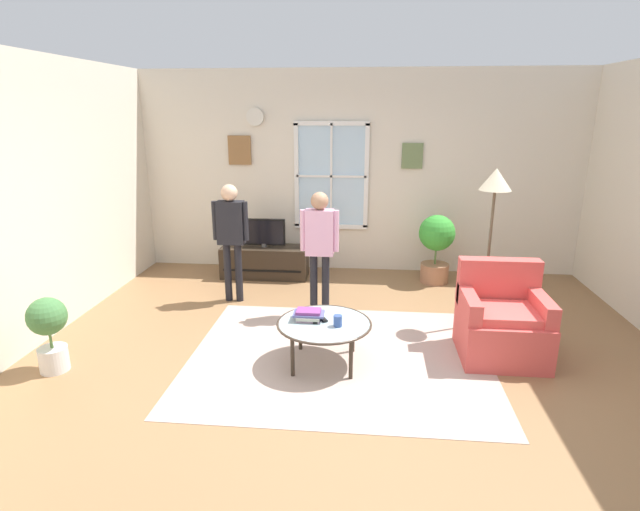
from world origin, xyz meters
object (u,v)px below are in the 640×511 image
(coffee_table, at_px, (324,325))
(potted_plant_by_window, at_px, (436,243))
(television, at_px, (264,232))
(remote_near_books, at_px, (314,320))
(cup, at_px, (338,321))
(potted_plant_corner, at_px, (49,328))
(book_stack, at_px, (309,315))
(floor_lamp, at_px, (494,196))
(person_black_shirt, at_px, (231,229))
(armchair, at_px, (502,323))
(remote_near_cup, at_px, (322,319))
(person_pink_shirt, at_px, (320,240))
(tv_stand, at_px, (265,262))

(coffee_table, relative_size, potted_plant_by_window, 0.93)
(television, height_order, remote_near_books, television)
(cup, xyz_separation_m, potted_plant_corner, (-2.50, -0.30, -0.05))
(remote_near_books, relative_size, potted_plant_corner, 0.20)
(television, xyz_separation_m, potted_plant_by_window, (2.31, -0.00, -0.09))
(book_stack, distance_m, floor_lamp, 2.23)
(person_black_shirt, bearing_deg, armchair, -21.57)
(remote_near_cup, distance_m, person_black_shirt, 1.91)
(television, height_order, book_stack, television)
(armchair, distance_m, book_stack, 1.80)
(coffee_table, distance_m, remote_near_cup, 0.07)
(coffee_table, bearing_deg, person_black_shirt, 130.03)
(book_stack, bearing_deg, television, 110.86)
(remote_near_cup, relative_size, potted_plant_corner, 0.20)
(cup, bearing_deg, armchair, 14.64)
(cup, bearing_deg, potted_plant_corner, -173.27)
(remote_near_cup, bearing_deg, television, 113.58)
(remote_near_books, relative_size, potted_plant_by_window, 0.15)
(potted_plant_by_window, bearing_deg, cup, -115.12)
(television, xyz_separation_m, remote_near_books, (0.94, -2.36, -0.22))
(person_pink_shirt, bearing_deg, remote_near_cup, -83.02)
(book_stack, height_order, person_black_shirt, person_black_shirt)
(cup, bearing_deg, person_pink_shirt, 103.09)
(potted_plant_corner, bearing_deg, remote_near_cup, 10.10)
(remote_near_cup, distance_m, person_pink_shirt, 1.17)
(tv_stand, bearing_deg, potted_plant_by_window, -0.10)
(cup, bearing_deg, remote_near_cup, 139.60)
(television, distance_m, person_black_shirt, 0.98)
(cup, relative_size, person_black_shirt, 0.07)
(armchair, height_order, person_pink_shirt, person_pink_shirt)
(remote_near_cup, bearing_deg, potted_plant_by_window, 60.90)
(book_stack, xyz_separation_m, potted_plant_by_window, (1.42, 2.34, 0.09))
(coffee_table, xyz_separation_m, potted_plant_by_window, (1.28, 2.39, 0.16))
(cup, height_order, person_black_shirt, person_black_shirt)
(person_pink_shirt, xyz_separation_m, potted_plant_corner, (-2.23, -1.49, -0.47))
(book_stack, height_order, potted_plant_by_window, potted_plant_by_window)
(remote_near_cup, height_order, floor_lamp, floor_lamp)
(potted_plant_corner, bearing_deg, potted_plant_by_window, 36.96)
(coffee_table, distance_m, potted_plant_corner, 2.41)
(book_stack, bearing_deg, potted_plant_corner, -169.64)
(tv_stand, bearing_deg, floor_lamp, -27.25)
(remote_near_cup, distance_m, floor_lamp, 2.15)
(armchair, distance_m, remote_near_books, 1.75)
(cup, xyz_separation_m, person_black_shirt, (-1.35, 1.52, 0.43))
(tv_stand, relative_size, person_black_shirt, 0.83)
(book_stack, xyz_separation_m, potted_plant_corner, (-2.23, -0.41, -0.04))
(person_black_shirt, distance_m, potted_plant_by_window, 2.69)
(tv_stand, xyz_separation_m, person_pink_shirt, (0.89, -1.27, 0.66))
(remote_near_books, xyz_separation_m, floor_lamp, (1.72, 0.99, 0.99))
(book_stack, xyz_separation_m, remote_near_cup, (0.12, 0.01, -0.04))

